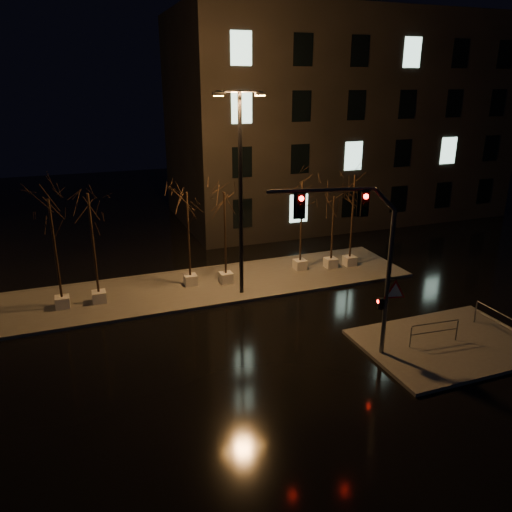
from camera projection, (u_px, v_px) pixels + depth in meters
name	position (u px, v px, depth m)	size (l,w,h in m)	color
ground	(247.00, 338.00, 21.05)	(90.00, 90.00, 0.00)	black
median	(209.00, 285.00, 26.33)	(22.00, 5.00, 0.15)	#4F4E47
sidewalk_corner	(448.00, 344.00, 20.44)	(7.00, 5.00, 0.15)	#4F4E47
building	(337.00, 119.00, 39.15)	(25.00, 12.00, 15.00)	black
tree_0	(52.00, 224.00, 22.26)	(1.80, 1.80, 5.38)	beige
tree_1	(90.00, 219.00, 22.81)	(1.80, 1.80, 5.50)	beige
tree_2	(187.00, 214.00, 24.98)	(1.80, 1.80, 5.07)	beige
tree_3	(225.00, 213.00, 25.30)	(1.80, 1.80, 5.00)	beige
tree_4	(302.00, 202.00, 27.16)	(1.80, 1.80, 5.18)	beige
tree_5	(333.00, 212.00, 27.66)	(1.80, 1.80, 4.28)	beige
tree_6	(354.00, 196.00, 27.68)	(1.80, 1.80, 5.42)	beige
traffic_signal_mast	(363.00, 249.00, 18.11)	(5.31, 1.30, 6.63)	#53555A
streetlight_main	(240.00, 182.00, 23.45)	(2.43, 0.38, 9.74)	black
guard_rail_a	(435.00, 330.00, 20.14)	(2.19, 0.23, 0.95)	#53555A
guard_rail_b	(495.00, 319.00, 20.98)	(0.07, 2.20, 1.04)	#53555A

